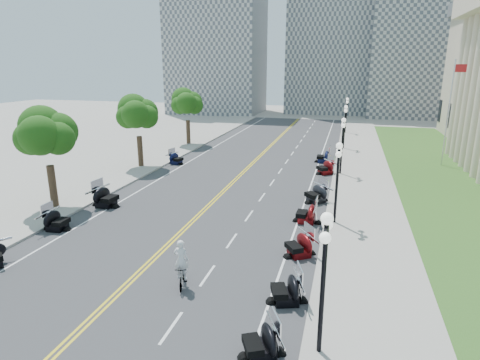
% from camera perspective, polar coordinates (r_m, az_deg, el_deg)
% --- Properties ---
extents(ground, '(160.00, 160.00, 0.00)m').
position_cam_1_polar(ground, '(23.61, -8.73, -7.70)').
color(ground, gray).
extents(road, '(16.00, 90.00, 0.01)m').
position_cam_1_polar(road, '(32.42, -1.64, -0.92)').
color(road, '#333335').
rests_on(road, ground).
extents(centerline_yellow_a, '(0.12, 90.00, 0.00)m').
position_cam_1_polar(centerline_yellow_a, '(32.45, -1.84, -0.89)').
color(centerline_yellow_a, yellow).
rests_on(centerline_yellow_a, road).
extents(centerline_yellow_b, '(0.12, 90.00, 0.00)m').
position_cam_1_polar(centerline_yellow_b, '(32.39, -1.44, -0.92)').
color(centerline_yellow_b, yellow).
rests_on(centerline_yellow_b, road).
extents(edge_line_north, '(0.12, 90.00, 0.00)m').
position_cam_1_polar(edge_line_north, '(31.25, 9.67, -1.78)').
color(edge_line_north, white).
rests_on(edge_line_north, road).
extents(edge_line_south, '(0.12, 90.00, 0.00)m').
position_cam_1_polar(edge_line_south, '(34.75, -11.80, -0.09)').
color(edge_line_south, white).
rests_on(edge_line_south, road).
extents(lane_dash_4, '(0.12, 2.00, 0.00)m').
position_cam_1_polar(lane_dash_4, '(16.07, -9.75, -19.98)').
color(lane_dash_4, white).
rests_on(lane_dash_4, road).
extents(lane_dash_5, '(0.12, 2.00, 0.00)m').
position_cam_1_polar(lane_dash_5, '(19.18, -4.64, -13.37)').
color(lane_dash_5, white).
rests_on(lane_dash_5, road).
extents(lane_dash_6, '(0.12, 2.00, 0.00)m').
position_cam_1_polar(lane_dash_6, '(22.57, -1.18, -8.61)').
color(lane_dash_6, white).
rests_on(lane_dash_6, road).
extents(lane_dash_7, '(0.12, 2.00, 0.00)m').
position_cam_1_polar(lane_dash_7, '(26.14, 1.29, -5.10)').
color(lane_dash_7, white).
rests_on(lane_dash_7, road).
extents(lane_dash_8, '(0.12, 2.00, 0.00)m').
position_cam_1_polar(lane_dash_8, '(29.81, 3.15, -2.44)').
color(lane_dash_8, white).
rests_on(lane_dash_8, road).
extents(lane_dash_9, '(0.12, 2.00, 0.00)m').
position_cam_1_polar(lane_dash_9, '(33.56, 4.59, -0.36)').
color(lane_dash_9, white).
rests_on(lane_dash_9, road).
extents(lane_dash_10, '(0.12, 2.00, 0.00)m').
position_cam_1_polar(lane_dash_10, '(37.36, 5.74, 1.29)').
color(lane_dash_10, white).
rests_on(lane_dash_10, road).
extents(lane_dash_11, '(0.12, 2.00, 0.00)m').
position_cam_1_polar(lane_dash_11, '(41.20, 6.67, 2.64)').
color(lane_dash_11, white).
rests_on(lane_dash_11, road).
extents(lane_dash_12, '(0.12, 2.00, 0.00)m').
position_cam_1_polar(lane_dash_12, '(45.07, 7.45, 3.76)').
color(lane_dash_12, white).
rests_on(lane_dash_12, road).
extents(lane_dash_13, '(0.12, 2.00, 0.00)m').
position_cam_1_polar(lane_dash_13, '(48.96, 8.10, 4.70)').
color(lane_dash_13, white).
rests_on(lane_dash_13, road).
extents(lane_dash_14, '(0.12, 2.00, 0.00)m').
position_cam_1_polar(lane_dash_14, '(52.86, 8.66, 5.50)').
color(lane_dash_14, white).
rests_on(lane_dash_14, road).
extents(lane_dash_15, '(0.12, 2.00, 0.00)m').
position_cam_1_polar(lane_dash_15, '(56.78, 9.15, 6.19)').
color(lane_dash_15, white).
rests_on(lane_dash_15, road).
extents(lane_dash_16, '(0.12, 2.00, 0.00)m').
position_cam_1_polar(lane_dash_16, '(60.71, 9.57, 6.79)').
color(lane_dash_16, white).
rests_on(lane_dash_16, road).
extents(lane_dash_17, '(0.12, 2.00, 0.00)m').
position_cam_1_polar(lane_dash_17, '(64.64, 9.94, 7.31)').
color(lane_dash_17, white).
rests_on(lane_dash_17, road).
extents(lane_dash_18, '(0.12, 2.00, 0.00)m').
position_cam_1_polar(lane_dash_18, '(68.59, 10.27, 7.78)').
color(lane_dash_18, white).
rests_on(lane_dash_18, road).
extents(lane_dash_19, '(0.12, 2.00, 0.00)m').
position_cam_1_polar(lane_dash_19, '(72.54, 10.57, 8.20)').
color(lane_dash_19, white).
rests_on(lane_dash_19, road).
extents(sidewalk_north, '(5.00, 90.00, 0.15)m').
position_cam_1_polar(sidewalk_north, '(31.15, 17.20, -2.21)').
color(sidewalk_north, '#9E9991').
rests_on(sidewalk_north, ground).
extents(sidewalk_south, '(5.00, 90.00, 0.15)m').
position_cam_1_polar(sidewalk_south, '(36.74, -17.52, 0.47)').
color(sidewalk_south, '#9E9991').
rests_on(sidewalk_south, ground).
extents(lawn, '(9.00, 60.00, 0.10)m').
position_cam_1_polar(lawn, '(39.75, 27.02, 0.55)').
color(lawn, '#356023').
rests_on(lawn, ground).
extents(distant_block_a, '(18.00, 14.00, 26.00)m').
position_cam_1_polar(distant_block_a, '(86.13, -3.27, 18.26)').
color(distant_block_a, gray).
rests_on(distant_block_a, ground).
extents(distant_block_b, '(16.00, 12.00, 30.00)m').
position_cam_1_polar(distant_block_b, '(88.02, 12.60, 19.18)').
color(distant_block_b, gray).
rests_on(distant_block_b, ground).
extents(distant_block_c, '(20.00, 14.00, 22.00)m').
position_cam_1_polar(distant_block_c, '(85.70, 24.87, 15.56)').
color(distant_block_c, gray).
rests_on(distant_block_c, ground).
extents(street_lamp_1, '(0.50, 1.20, 4.90)m').
position_cam_1_polar(street_lamp_1, '(13.52, 11.69, -14.52)').
color(street_lamp_1, black).
rests_on(street_lamp_1, sidewalk_north).
extents(street_lamp_2, '(0.50, 1.20, 4.90)m').
position_cam_1_polar(street_lamp_2, '(24.65, 13.61, -0.52)').
color(street_lamp_2, black).
rests_on(street_lamp_2, sidewalk_north).
extents(street_lamp_3, '(0.50, 1.20, 4.90)m').
position_cam_1_polar(street_lamp_3, '(36.34, 14.30, 4.65)').
color(street_lamp_3, black).
rests_on(street_lamp_3, sidewalk_north).
extents(street_lamp_4, '(0.50, 1.20, 4.90)m').
position_cam_1_polar(street_lamp_4, '(48.18, 14.65, 7.29)').
color(street_lamp_4, black).
rests_on(street_lamp_4, sidewalk_north).
extents(street_lamp_5, '(0.50, 1.20, 4.90)m').
position_cam_1_polar(street_lamp_5, '(60.08, 14.87, 8.88)').
color(street_lamp_5, black).
rests_on(street_lamp_5, sidewalk_north).
extents(flagpole, '(1.10, 0.20, 10.00)m').
position_cam_1_polar(flagpole, '(42.88, 27.49, 8.26)').
color(flagpole, silver).
rests_on(flagpole, ground).
extents(tree_2, '(4.80, 4.80, 9.20)m').
position_cam_1_polar(tree_2, '(29.23, -25.82, 5.20)').
color(tree_2, '#235619').
rests_on(tree_2, sidewalk_south).
extents(tree_3, '(4.80, 4.80, 9.20)m').
position_cam_1_polar(tree_3, '(38.97, -14.32, 8.58)').
color(tree_3, '#235619').
rests_on(tree_3, sidewalk_south).
extents(tree_4, '(4.80, 4.80, 9.20)m').
position_cam_1_polar(tree_4, '(49.72, -7.50, 10.41)').
color(tree_4, '#235619').
rests_on(tree_4, sidewalk_south).
extents(motorcycle_n_3, '(2.38, 2.38, 1.24)m').
position_cam_1_polar(motorcycle_n_3, '(14.30, 3.01, -21.85)').
color(motorcycle_n_3, black).
rests_on(motorcycle_n_3, road).
extents(motorcycle_n_4, '(2.36, 2.36, 1.30)m').
position_cam_1_polar(motorcycle_n_4, '(17.03, 6.61, -15.03)').
color(motorcycle_n_4, black).
rests_on(motorcycle_n_4, road).
extents(motorcycle_n_5, '(2.63, 2.63, 1.33)m').
position_cam_1_polar(motorcycle_n_5, '(20.85, 8.43, -8.99)').
color(motorcycle_n_5, '#590A0C').
rests_on(motorcycle_n_5, road).
extents(motorcycle_n_6, '(1.99, 1.99, 1.35)m').
position_cam_1_polar(motorcycle_n_6, '(25.19, 9.47, -4.54)').
color(motorcycle_n_6, '#590A0C').
rests_on(motorcycle_n_6, road).
extents(motorcycle_n_7, '(2.87, 2.87, 1.42)m').
position_cam_1_polar(motorcycle_n_7, '(28.98, 10.78, -1.79)').
color(motorcycle_n_7, black).
rests_on(motorcycle_n_7, road).
extents(motorcycle_n_9, '(2.74, 2.74, 1.38)m').
position_cam_1_polar(motorcycle_n_9, '(36.79, 12.03, 1.88)').
color(motorcycle_n_9, '#590A0C').
rests_on(motorcycle_n_9, road).
extents(motorcycle_n_10, '(2.03, 2.03, 1.41)m').
position_cam_1_polar(motorcycle_n_10, '(41.19, 11.80, 3.40)').
color(motorcycle_n_10, black).
rests_on(motorcycle_n_10, road).
extents(motorcycle_s_5, '(1.99, 1.99, 1.32)m').
position_cam_1_polar(motorcycle_s_5, '(26.11, -24.66, -5.11)').
color(motorcycle_s_5, black).
rests_on(motorcycle_s_5, road).
extents(motorcycle_s_6, '(2.36, 2.36, 1.53)m').
position_cam_1_polar(motorcycle_s_6, '(29.09, -18.58, -2.18)').
color(motorcycle_s_6, black).
rests_on(motorcycle_s_6, road).
extents(motorcycle_s_9, '(2.15, 2.15, 1.25)m').
position_cam_1_polar(motorcycle_s_9, '(40.26, -9.07, 3.13)').
color(motorcycle_s_9, black).
rests_on(motorcycle_s_9, road).
extents(bicycle, '(0.98, 1.79, 1.04)m').
position_cam_1_polar(bicycle, '(18.29, -8.27, -13.24)').
color(bicycle, '#A51414').
rests_on(bicycle, road).
extents(cyclist_rider, '(0.67, 0.44, 1.84)m').
position_cam_1_polar(cyclist_rider, '(17.64, -8.46, -9.15)').
color(cyclist_rider, silver).
rests_on(cyclist_rider, bicycle).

